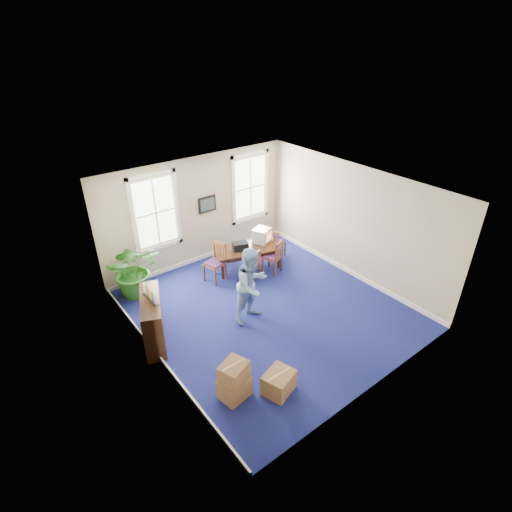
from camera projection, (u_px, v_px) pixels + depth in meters
floor at (267, 309)px, 10.17m from camera, size 6.50×6.50×0.00m
ceiling at (269, 190)px, 8.59m from camera, size 6.50×6.50×0.00m
wall_back at (198, 211)px, 11.61m from camera, size 6.50×0.00×6.50m
wall_front at (383, 325)px, 7.15m from camera, size 6.50×0.00×6.50m
wall_left at (149, 301)px, 7.79m from camera, size 0.00×6.50×6.50m
wall_right at (353, 222)px, 10.97m from camera, size 0.00×6.50×6.50m
baseboard_back at (202, 257)px, 12.36m from camera, size 6.00×0.04×0.12m
baseboard_left at (160, 358)px, 8.57m from camera, size 0.04×6.50×0.12m
baseboard_right at (346, 270)px, 11.72m from camera, size 0.04×6.50×0.12m
window_left at (156, 213)px, 10.76m from camera, size 1.40×0.12×2.20m
window_right at (250, 187)px, 12.46m from camera, size 1.40×0.12×2.20m
wall_picture at (207, 204)px, 11.66m from camera, size 0.58×0.06×0.48m
conference_table at (248, 257)px, 11.80m from camera, size 2.11×1.42×0.66m
crt_tv at (262, 235)px, 11.86m from camera, size 0.62×0.65×0.42m
game_console at (270, 239)px, 12.06m from camera, size 0.20×0.23×0.05m
equipment_bag at (240, 246)px, 11.49m from camera, size 0.51×0.42×0.22m
chair_near_left at (250, 266)px, 11.05m from camera, size 0.59×0.59×0.99m
chair_near_right at (272, 256)px, 11.46m from camera, size 0.62×0.62×1.05m
chair_end_left at (214, 263)px, 11.08m from camera, size 0.61×0.61×1.11m
chair_end_right at (277, 242)px, 12.34m from camera, size 0.48×0.48×0.93m
man at (252, 285)px, 9.40m from camera, size 1.04×0.86×1.91m
credenza at (153, 319)px, 8.89m from camera, size 0.96×1.53×1.16m
brochure_rack at (149, 292)px, 8.55m from camera, size 0.13×0.64×0.28m
potted_plant at (134, 270)px, 10.39m from camera, size 1.59×1.45×1.52m
cardboard_boxes at (240, 371)px, 7.75m from camera, size 1.84×1.84×0.86m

